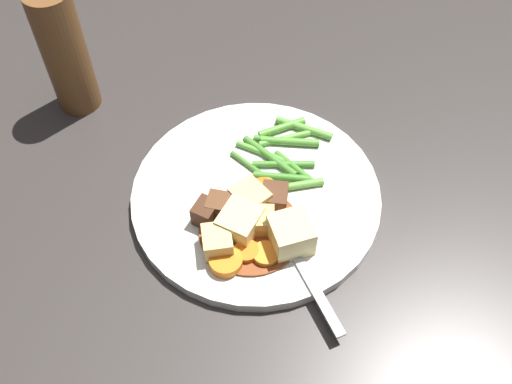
{
  "coord_description": "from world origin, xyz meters",
  "views": [
    {
      "loc": [
        0.36,
        0.12,
        0.53
      ],
      "look_at": [
        0.0,
        0.0,
        0.01
      ],
      "focal_mm": 41.43,
      "sensor_mm": 36.0,
      "label": 1
    }
  ],
  "objects_px": {
    "potato_chunk_4": "(260,221)",
    "meat_chunk_3": "(238,209)",
    "carrot_slice_0": "(230,262)",
    "potato_chunk_0": "(247,198)",
    "potato_chunk_2": "(217,242)",
    "pepper_mill": "(65,52)",
    "dinner_plate": "(256,196)",
    "carrot_slice_2": "(264,191)",
    "potato_chunk_1": "(244,223)",
    "potato_chunk_3": "(291,234)",
    "carrot_slice_1": "(246,252)",
    "meat_chunk_1": "(206,212)",
    "fork": "(296,255)",
    "meat_chunk_2": "(274,197)",
    "meat_chunk_0": "(221,207)",
    "carrot_slice_3": "(266,254)"
  },
  "relations": [
    {
      "from": "dinner_plate",
      "to": "carrot_slice_0",
      "type": "distance_m",
      "value": 0.09
    },
    {
      "from": "carrot_slice_2",
      "to": "fork",
      "type": "distance_m",
      "value": 0.08
    },
    {
      "from": "potato_chunk_1",
      "to": "fork",
      "type": "bearing_deg",
      "value": 78.8
    },
    {
      "from": "carrot_slice_0",
      "to": "potato_chunk_0",
      "type": "bearing_deg",
      "value": -174.08
    },
    {
      "from": "carrot_slice_3",
      "to": "potato_chunk_4",
      "type": "height_order",
      "value": "potato_chunk_4"
    },
    {
      "from": "carrot_slice_2",
      "to": "fork",
      "type": "bearing_deg",
      "value": 40.93
    },
    {
      "from": "carrot_slice_1",
      "to": "meat_chunk_1",
      "type": "xyz_separation_m",
      "value": [
        -0.03,
        -0.05,
        0.01
      ]
    },
    {
      "from": "potato_chunk_3",
      "to": "meat_chunk_3",
      "type": "relative_size",
      "value": 1.55
    },
    {
      "from": "potato_chunk_1",
      "to": "potato_chunk_3",
      "type": "distance_m",
      "value": 0.05
    },
    {
      "from": "carrot_slice_1",
      "to": "potato_chunk_0",
      "type": "height_order",
      "value": "potato_chunk_0"
    },
    {
      "from": "potato_chunk_1",
      "to": "potato_chunk_2",
      "type": "height_order",
      "value": "potato_chunk_1"
    },
    {
      "from": "potato_chunk_1",
      "to": "meat_chunk_2",
      "type": "xyz_separation_m",
      "value": [
        -0.04,
        0.02,
        -0.0
      ]
    },
    {
      "from": "dinner_plate",
      "to": "carrot_slice_3",
      "type": "distance_m",
      "value": 0.08
    },
    {
      "from": "potato_chunk_3",
      "to": "potato_chunk_4",
      "type": "distance_m",
      "value": 0.04
    },
    {
      "from": "carrot_slice_0",
      "to": "carrot_slice_1",
      "type": "xyz_separation_m",
      "value": [
        -0.02,
        0.01,
        -0.0
      ]
    },
    {
      "from": "potato_chunk_1",
      "to": "meat_chunk_3",
      "type": "height_order",
      "value": "potato_chunk_1"
    },
    {
      "from": "potato_chunk_4",
      "to": "meat_chunk_2",
      "type": "height_order",
      "value": "potato_chunk_4"
    },
    {
      "from": "potato_chunk_2",
      "to": "potato_chunk_0",
      "type": "bearing_deg",
      "value": 169.71
    },
    {
      "from": "carrot_slice_0",
      "to": "carrot_slice_3",
      "type": "bearing_deg",
      "value": 124.32
    },
    {
      "from": "potato_chunk_2",
      "to": "pepper_mill",
      "type": "height_order",
      "value": "pepper_mill"
    },
    {
      "from": "carrot_slice_0",
      "to": "pepper_mill",
      "type": "height_order",
      "value": "pepper_mill"
    },
    {
      "from": "potato_chunk_1",
      "to": "pepper_mill",
      "type": "xyz_separation_m",
      "value": [
        -0.12,
        -0.26,
        0.05
      ]
    },
    {
      "from": "carrot_slice_3",
      "to": "meat_chunk_2",
      "type": "bearing_deg",
      "value": -169.93
    },
    {
      "from": "carrot_slice_2",
      "to": "carrot_slice_3",
      "type": "relative_size",
      "value": 1.11
    },
    {
      "from": "meat_chunk_3",
      "to": "pepper_mill",
      "type": "xyz_separation_m",
      "value": [
        -0.11,
        -0.25,
        0.06
      ]
    },
    {
      "from": "carrot_slice_3",
      "to": "meat_chunk_1",
      "type": "relative_size",
      "value": 1.06
    },
    {
      "from": "pepper_mill",
      "to": "potato_chunk_0",
      "type": "bearing_deg",
      "value": 69.76
    },
    {
      "from": "carrot_slice_3",
      "to": "potato_chunk_1",
      "type": "xyz_separation_m",
      "value": [
        -0.02,
        -0.03,
        0.01
      ]
    },
    {
      "from": "carrot_slice_1",
      "to": "meat_chunk_0",
      "type": "bearing_deg",
      "value": -133.1
    },
    {
      "from": "potato_chunk_0",
      "to": "meat_chunk_0",
      "type": "relative_size",
      "value": 1.26
    },
    {
      "from": "potato_chunk_2",
      "to": "potato_chunk_4",
      "type": "height_order",
      "value": "potato_chunk_2"
    },
    {
      "from": "meat_chunk_3",
      "to": "fork",
      "type": "xyz_separation_m",
      "value": [
        0.03,
        0.07,
        -0.01
      ]
    },
    {
      "from": "carrot_slice_2",
      "to": "pepper_mill",
      "type": "xyz_separation_m",
      "value": [
        -0.07,
        -0.26,
        0.06
      ]
    },
    {
      "from": "potato_chunk_4",
      "to": "dinner_plate",
      "type": "bearing_deg",
      "value": -156.92
    },
    {
      "from": "dinner_plate",
      "to": "carrot_slice_2",
      "type": "bearing_deg",
      "value": 87.2
    },
    {
      "from": "potato_chunk_2",
      "to": "meat_chunk_3",
      "type": "bearing_deg",
      "value": 172.87
    },
    {
      "from": "potato_chunk_2",
      "to": "fork",
      "type": "bearing_deg",
      "value": 102.27
    },
    {
      "from": "potato_chunk_2",
      "to": "potato_chunk_4",
      "type": "xyz_separation_m",
      "value": [
        -0.04,
        0.03,
        -0.0
      ]
    },
    {
      "from": "carrot_slice_1",
      "to": "carrot_slice_3",
      "type": "height_order",
      "value": "same"
    },
    {
      "from": "potato_chunk_0",
      "to": "meat_chunk_2",
      "type": "relative_size",
      "value": 1.22
    },
    {
      "from": "potato_chunk_3",
      "to": "potato_chunk_0",
      "type": "bearing_deg",
      "value": -118.75
    },
    {
      "from": "meat_chunk_0",
      "to": "pepper_mill",
      "type": "xyz_separation_m",
      "value": [
        -0.11,
        -0.23,
        0.05
      ]
    },
    {
      "from": "potato_chunk_4",
      "to": "meat_chunk_3",
      "type": "relative_size",
      "value": 1.16
    },
    {
      "from": "dinner_plate",
      "to": "carrot_slice_1",
      "type": "height_order",
      "value": "carrot_slice_1"
    },
    {
      "from": "potato_chunk_2",
      "to": "meat_chunk_3",
      "type": "xyz_separation_m",
      "value": [
        -0.05,
        0.01,
        -0.0
      ]
    },
    {
      "from": "dinner_plate",
      "to": "meat_chunk_1",
      "type": "xyz_separation_m",
      "value": [
        0.05,
        -0.04,
        0.02
      ]
    },
    {
      "from": "dinner_plate",
      "to": "carrot_slice_1",
      "type": "bearing_deg",
      "value": 11.47
    },
    {
      "from": "potato_chunk_0",
      "to": "meat_chunk_3",
      "type": "xyz_separation_m",
      "value": [
        0.01,
        -0.01,
        -0.0
      ]
    },
    {
      "from": "fork",
      "to": "potato_chunk_3",
      "type": "bearing_deg",
      "value": -141.89
    },
    {
      "from": "potato_chunk_0",
      "to": "meat_chunk_1",
      "type": "distance_m",
      "value": 0.05
    }
  ]
}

